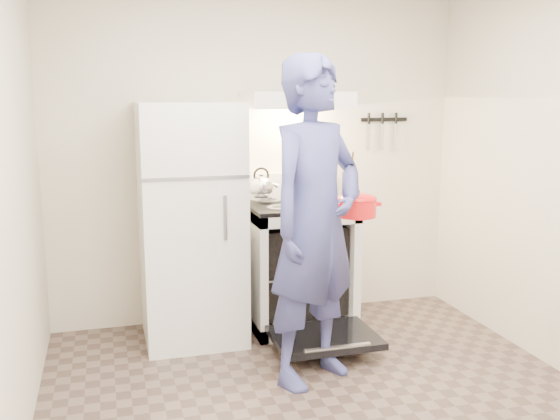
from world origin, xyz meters
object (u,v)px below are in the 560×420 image
object	(u,v)px
dutch_oven	(357,208)
stove_body	(298,267)
tea_kettle	(261,186)
refrigerator	(191,223)
person	(315,222)

from	to	relation	value
dutch_oven	stove_body	bearing A→B (deg)	105.96
tea_kettle	dutch_oven	xyz separation A→B (m)	(0.46, -0.73, -0.06)
stove_body	tea_kettle	xyz separation A→B (m)	(-0.27, 0.08, 0.62)
tea_kettle	dutch_oven	distance (m)	0.87
refrigerator	dutch_oven	world-z (taller)	refrigerator
tea_kettle	dutch_oven	size ratio (longest dim) A/B	0.83
person	tea_kettle	bearing A→B (deg)	65.88
tea_kettle	dutch_oven	bearing A→B (deg)	-58.14
stove_body	tea_kettle	distance (m)	0.68
refrigerator	tea_kettle	world-z (taller)	refrigerator
stove_body	person	xyz separation A→B (m)	(-0.18, -0.90, 0.53)
refrigerator	tea_kettle	bearing A→B (deg)	10.62
tea_kettle	person	world-z (taller)	person
refrigerator	stove_body	size ratio (longest dim) A/B	1.85
refrigerator	dutch_oven	bearing A→B (deg)	-32.39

